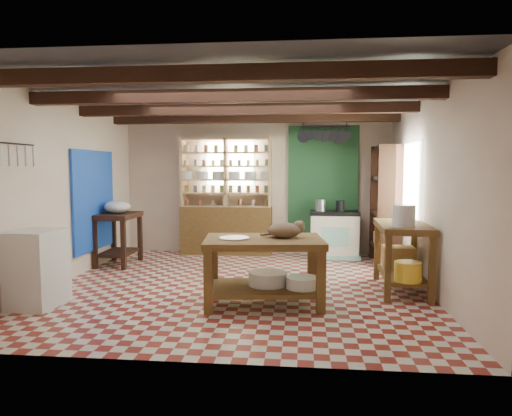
# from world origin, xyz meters

# --- Properties ---
(floor) EXTENTS (5.00, 5.00, 0.02)m
(floor) POSITION_xyz_m (0.00, 0.00, -0.01)
(floor) COLOR maroon
(floor) RESTS_ON ground
(ceiling) EXTENTS (5.00, 5.00, 0.02)m
(ceiling) POSITION_xyz_m (0.00, 0.00, 2.60)
(ceiling) COLOR #434348
(ceiling) RESTS_ON wall_back
(wall_back) EXTENTS (5.00, 0.04, 2.60)m
(wall_back) POSITION_xyz_m (0.00, 2.50, 1.30)
(wall_back) COLOR beige
(wall_back) RESTS_ON floor
(wall_front) EXTENTS (5.00, 0.04, 2.60)m
(wall_front) POSITION_xyz_m (0.00, -2.50, 1.30)
(wall_front) COLOR beige
(wall_front) RESTS_ON floor
(wall_left) EXTENTS (0.04, 5.00, 2.60)m
(wall_left) POSITION_xyz_m (-2.50, 0.00, 1.30)
(wall_left) COLOR beige
(wall_left) RESTS_ON floor
(wall_right) EXTENTS (0.04, 5.00, 2.60)m
(wall_right) POSITION_xyz_m (2.50, 0.00, 1.30)
(wall_right) COLOR beige
(wall_right) RESTS_ON floor
(ceiling_beams) EXTENTS (5.00, 3.80, 0.15)m
(ceiling_beams) POSITION_xyz_m (0.00, 0.00, 2.48)
(ceiling_beams) COLOR #341C12
(ceiling_beams) RESTS_ON ceiling
(blue_wall_patch) EXTENTS (0.04, 1.40, 1.60)m
(blue_wall_patch) POSITION_xyz_m (-2.47, 0.90, 1.10)
(blue_wall_patch) COLOR blue
(blue_wall_patch) RESTS_ON wall_left
(green_wall_patch) EXTENTS (1.30, 0.04, 2.30)m
(green_wall_patch) POSITION_xyz_m (1.25, 2.47, 1.25)
(green_wall_patch) COLOR #1E4C28
(green_wall_patch) RESTS_ON wall_back
(window_back) EXTENTS (0.90, 0.02, 0.80)m
(window_back) POSITION_xyz_m (-0.50, 2.48, 1.70)
(window_back) COLOR silver
(window_back) RESTS_ON wall_back
(window_right) EXTENTS (0.02, 1.30, 1.20)m
(window_right) POSITION_xyz_m (2.48, 1.00, 1.40)
(window_right) COLOR silver
(window_right) RESTS_ON wall_right
(utensil_rail) EXTENTS (0.06, 0.90, 0.28)m
(utensil_rail) POSITION_xyz_m (-2.44, -1.20, 1.78)
(utensil_rail) COLOR black
(utensil_rail) RESTS_ON wall_left
(pot_rack) EXTENTS (0.86, 0.12, 0.36)m
(pot_rack) POSITION_xyz_m (1.25, 2.05, 2.18)
(pot_rack) COLOR black
(pot_rack) RESTS_ON ceiling
(shelving_unit) EXTENTS (1.70, 0.34, 2.20)m
(shelving_unit) POSITION_xyz_m (-0.55, 2.31, 1.10)
(shelving_unit) COLOR tan
(shelving_unit) RESTS_ON floor
(tall_rack) EXTENTS (0.40, 0.86, 2.00)m
(tall_rack) POSITION_xyz_m (2.28, 1.80, 1.00)
(tall_rack) COLOR #341C12
(tall_rack) RESTS_ON floor
(work_table) EXTENTS (1.49, 1.08, 0.79)m
(work_table) POSITION_xyz_m (0.41, -0.77, 0.39)
(work_table) COLOR brown
(work_table) RESTS_ON floor
(stove) EXTENTS (0.87, 0.60, 0.84)m
(stove) POSITION_xyz_m (1.45, 2.15, 0.42)
(stove) COLOR white
(stove) RESTS_ON floor
(prep_table) EXTENTS (0.59, 0.86, 0.87)m
(prep_table) POSITION_xyz_m (-2.20, 1.19, 0.43)
(prep_table) COLOR #341C12
(prep_table) RESTS_ON floor
(white_cabinet) EXTENTS (0.54, 0.63, 0.90)m
(white_cabinet) POSITION_xyz_m (-2.22, -1.14, 0.45)
(white_cabinet) COLOR silver
(white_cabinet) RESTS_ON floor
(right_counter) EXTENTS (0.68, 1.28, 0.89)m
(right_counter) POSITION_xyz_m (2.18, -0.02, 0.45)
(right_counter) COLOR brown
(right_counter) RESTS_ON floor
(cat) EXTENTS (0.47, 0.41, 0.18)m
(cat) POSITION_xyz_m (0.66, -0.69, 0.88)
(cat) COLOR #84664D
(cat) RESTS_ON work_table
(steel_tray) EXTENTS (0.39, 0.39, 0.02)m
(steel_tray) POSITION_xyz_m (0.07, -0.86, 0.80)
(steel_tray) COLOR #A6A5AD
(steel_tray) RESTS_ON work_table
(basin_large) EXTENTS (0.52, 0.52, 0.16)m
(basin_large) POSITION_xyz_m (0.46, -0.71, 0.29)
(basin_large) COLOR silver
(basin_large) RESTS_ON work_table
(basin_small) EXTENTS (0.42, 0.42, 0.13)m
(basin_small) POSITION_xyz_m (0.87, -0.82, 0.28)
(basin_small) COLOR silver
(basin_small) RESTS_ON work_table
(kettle_left) EXTENTS (0.18, 0.18, 0.21)m
(kettle_left) POSITION_xyz_m (1.20, 2.15, 0.95)
(kettle_left) COLOR #A6A5AD
(kettle_left) RESTS_ON stove
(kettle_right) EXTENTS (0.16, 0.16, 0.19)m
(kettle_right) POSITION_xyz_m (1.55, 2.15, 0.94)
(kettle_right) COLOR black
(kettle_right) RESTS_ON stove
(enamel_bowl) EXTENTS (0.44, 0.44, 0.22)m
(enamel_bowl) POSITION_xyz_m (-2.20, 1.19, 0.98)
(enamel_bowl) COLOR silver
(enamel_bowl) RESTS_ON prep_table
(white_bucket) EXTENTS (0.29, 0.29, 0.27)m
(white_bucket) POSITION_xyz_m (2.11, -0.36, 1.03)
(white_bucket) COLOR silver
(white_bucket) RESTS_ON right_counter
(wicker_basket) EXTENTS (0.44, 0.36, 0.30)m
(wicker_basket) POSITION_xyz_m (2.19, 0.28, 0.39)
(wicker_basket) COLOR #AC8645
(wicker_basket) RESTS_ON right_counter
(yellow_tub) EXTENTS (0.34, 0.34, 0.24)m
(yellow_tub) POSITION_xyz_m (2.16, -0.47, 0.36)
(yellow_tub) COLOR yellow
(yellow_tub) RESTS_ON right_counter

